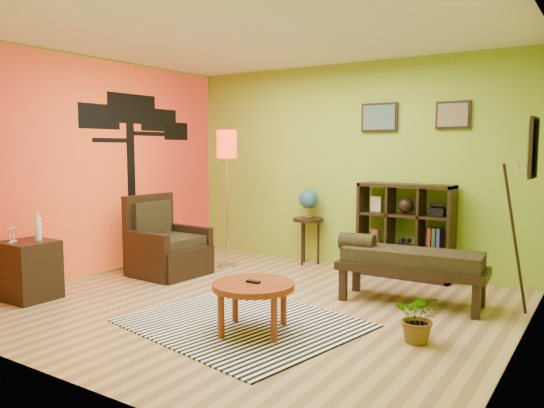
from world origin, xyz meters
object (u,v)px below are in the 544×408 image
Objects in this scene: armchair at (166,250)px; side_cabinet at (29,270)px; bench at (407,261)px; globe_table at (308,207)px; cube_shelf at (406,231)px; potted_plant at (419,323)px; coffee_table at (253,290)px; floor_lamp at (227,157)px.

side_cabinet is at bearing -103.84° from armchair.
bench is at bearing 7.93° from armchair.
globe_table is 0.90× the size of cube_shelf.
side_cabinet is 0.89× the size of globe_table.
potted_plant is (3.99, 1.03, -0.15)m from side_cabinet.
globe_table is (1.69, 3.22, 0.49)m from side_cabinet.
armchair reaches higher than bench.
coffee_table is 2.78m from cube_shelf.
floor_lamp reaches higher than cube_shelf.
coffee_table is 1.45m from potted_plant.
floor_lamp is at bearing -161.42° from cube_shelf.
coffee_table is at bearing -28.06° from armchair.
globe_table is at bearing 136.46° from potted_plant.
cube_shelf reaches higher than armchair.
globe_table reaches higher than bench.
armchair is at bearing 151.94° from coffee_table.
coffee_table is 0.47× the size of bench.
cube_shelf reaches higher than coffee_table.
side_cabinet is at bearing -165.48° from potted_plant.
cube_shelf reaches higher than side_cabinet.
coffee_table is 0.62× the size of cube_shelf.
armchair is 3.63m from potted_plant.
armchair is 0.86× the size of cube_shelf.
coffee_table is at bearing 10.08° from side_cabinet.
globe_table is at bearing 42.50° from floor_lamp.
coffee_table is at bearing -157.11° from potted_plant.
side_cabinet is 2.85m from floor_lamp.
globe_table reaches higher than coffee_table.
floor_lamp reaches higher than potted_plant.
side_cabinet is at bearing -169.92° from coffee_table.
armchair reaches higher than potted_plant.
floor_lamp is 4.24× the size of potted_plant.
coffee_table is 2.94m from globe_table.
armchair reaches higher than side_cabinet.
armchair reaches higher than coffee_table.
coffee_table is at bearing -117.48° from bench.
bench is (1.82, -1.11, -0.36)m from globe_table.
globe_table is at bearing 50.45° from armchair.
cube_shelf is 0.76× the size of bench.
potted_plant is (3.57, -0.64, -0.14)m from armchair.
cube_shelf is at bearing 109.80° from bench.
armchair is (-2.25, 1.20, -0.08)m from coffee_table.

